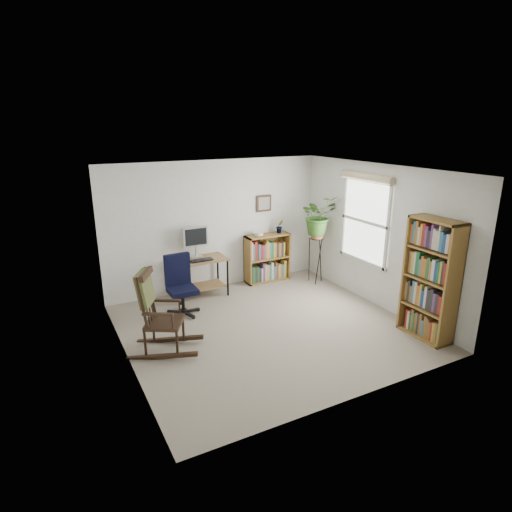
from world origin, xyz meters
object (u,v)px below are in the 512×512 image
office_chair (182,286)px  rocking_chair (164,311)px  desk (200,277)px  low_bookshelf (267,258)px  tall_bookshelf (431,280)px

office_chair → rocking_chair: bearing=-121.6°
desk → office_chair: bearing=-130.1°
office_chair → low_bookshelf: office_chair is taller
low_bookshelf → tall_bookshelf: 3.28m
desk → tall_bookshelf: (2.38, -3.00, 0.53)m
desk → office_chair: office_chair is taller
rocking_chair → low_bookshelf: 3.13m
low_bookshelf → office_chair: bearing=-159.3°
low_bookshelf → tall_bookshelf: (0.92, -3.12, 0.41)m
low_bookshelf → desk: bearing=-175.3°
low_bookshelf → tall_bookshelf: tall_bookshelf is taller
low_bookshelf → tall_bookshelf: size_ratio=0.53×
desk → office_chair: size_ratio=0.97×
office_chair → tall_bookshelf: 3.77m
office_chair → rocking_chair: 1.17m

